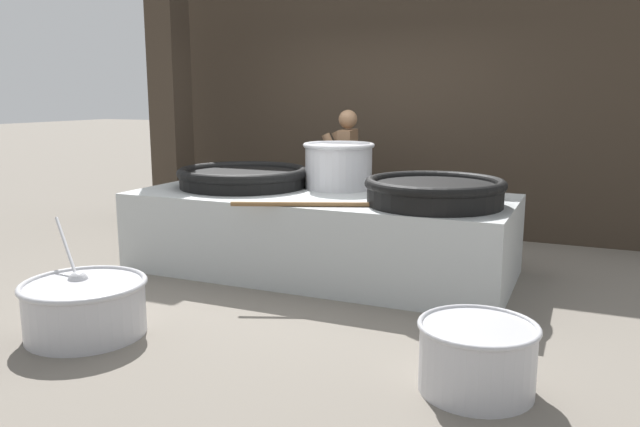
{
  "coord_description": "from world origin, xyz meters",
  "views": [
    {
      "loc": [
        2.33,
        -5.32,
        1.67
      ],
      "look_at": [
        0.0,
        0.0,
        0.56
      ],
      "focal_mm": 35.0,
      "sensor_mm": 36.0,
      "label": 1
    }
  ],
  "objects_px": {
    "prep_bowl_vegetables": "(85,305)",
    "prep_bowl_meat": "(477,354)",
    "giant_wok_far": "(435,191)",
    "cook": "(347,172)",
    "giant_wok_near": "(243,176)",
    "stock_pot": "(339,165)"
  },
  "relations": [
    {
      "from": "giant_wok_near",
      "to": "prep_bowl_vegetables",
      "type": "xyz_separation_m",
      "value": [
        0.04,
        -2.27,
        -0.64
      ]
    },
    {
      "from": "giant_wok_far",
      "to": "prep_bowl_vegetables",
      "type": "height_order",
      "value": "giant_wok_far"
    },
    {
      "from": "prep_bowl_vegetables",
      "to": "prep_bowl_meat",
      "type": "relative_size",
      "value": 1.51
    },
    {
      "from": "giant_wok_far",
      "to": "cook",
      "type": "relative_size",
      "value": 0.79
    },
    {
      "from": "giant_wok_far",
      "to": "stock_pot",
      "type": "distance_m",
      "value": 1.24
    },
    {
      "from": "giant_wok_far",
      "to": "prep_bowl_vegetables",
      "type": "distance_m",
      "value": 2.89
    },
    {
      "from": "giant_wok_near",
      "to": "prep_bowl_meat",
      "type": "bearing_deg",
      "value": -36.89
    },
    {
      "from": "giant_wok_far",
      "to": "prep_bowl_meat",
      "type": "relative_size",
      "value": 1.73
    },
    {
      "from": "stock_pot",
      "to": "cook",
      "type": "height_order",
      "value": "cook"
    },
    {
      "from": "cook",
      "to": "giant_wok_far",
      "type": "bearing_deg",
      "value": 124.84
    },
    {
      "from": "giant_wok_far",
      "to": "prep_bowl_meat",
      "type": "bearing_deg",
      "value": -68.66
    },
    {
      "from": "stock_pot",
      "to": "prep_bowl_vegetables",
      "type": "distance_m",
      "value": 2.81
    },
    {
      "from": "giant_wok_far",
      "to": "stock_pot",
      "type": "relative_size",
      "value": 1.67
    },
    {
      "from": "giant_wok_far",
      "to": "cook",
      "type": "distance_m",
      "value": 1.94
    },
    {
      "from": "prep_bowl_vegetables",
      "to": "prep_bowl_meat",
      "type": "xyz_separation_m",
      "value": [
        2.68,
        0.23,
        0.01
      ]
    },
    {
      "from": "prep_bowl_meat",
      "to": "cook",
      "type": "bearing_deg",
      "value": 122.7
    },
    {
      "from": "prep_bowl_vegetables",
      "to": "prep_bowl_meat",
      "type": "distance_m",
      "value": 2.69
    },
    {
      "from": "giant_wok_near",
      "to": "giant_wok_far",
      "type": "bearing_deg",
      "value": -8.23
    },
    {
      "from": "giant_wok_near",
      "to": "cook",
      "type": "bearing_deg",
      "value": 57.88
    },
    {
      "from": "giant_wok_near",
      "to": "cook",
      "type": "relative_size",
      "value": 0.88
    },
    {
      "from": "prep_bowl_vegetables",
      "to": "giant_wok_far",
      "type": "bearing_deg",
      "value": 44.7
    },
    {
      "from": "cook",
      "to": "prep_bowl_vegetables",
      "type": "bearing_deg",
      "value": 70.14
    }
  ]
}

